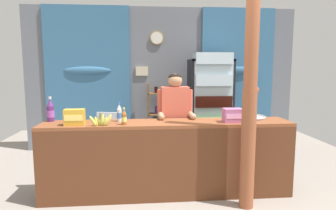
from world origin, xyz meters
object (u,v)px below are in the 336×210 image
at_px(stall_counter, 168,153).
at_px(bottle_shelf_rack, 160,116).
at_px(soda_bottle_grape_soda, 50,111).
at_px(soda_bottle_iced_tea, 124,117).
at_px(drink_fridge, 210,100).
at_px(timber_post, 250,94).
at_px(pastry_tray, 248,116).
at_px(snack_box_choco_powder, 74,117).
at_px(shopkeeper, 175,115).
at_px(snack_box_wafer, 233,115).
at_px(plastic_lawn_chair, 107,135).
at_px(soda_bottle_water, 119,113).
at_px(banana_bunch, 101,121).

xyz_separation_m(stall_counter, bottle_shelf_rack, (0.01, 2.01, 0.12)).
relative_size(bottle_shelf_rack, soda_bottle_grape_soda, 4.26).
distance_m(soda_bottle_grape_soda, soda_bottle_iced_tea, 0.97).
bearing_deg(drink_fridge, timber_post, -91.63).
height_order(soda_bottle_iced_tea, pastry_tray, soda_bottle_iced_tea).
relative_size(snack_box_choco_powder, pastry_tray, 0.51).
bearing_deg(pastry_tray, shopkeeper, 167.28).
bearing_deg(shopkeeper, snack_box_wafer, -35.93).
bearing_deg(stall_counter, soda_bottle_iced_tea, -177.11).
xyz_separation_m(plastic_lawn_chair, snack_box_choco_powder, (-0.19, -1.34, 0.54)).
height_order(soda_bottle_grape_soda, snack_box_wafer, soda_bottle_grape_soda).
bearing_deg(soda_bottle_water, snack_box_wafer, -6.98).
bearing_deg(plastic_lawn_chair, soda_bottle_iced_tea, -74.48).
bearing_deg(pastry_tray, timber_post, -110.11).
height_order(plastic_lawn_chair, soda_bottle_water, soda_bottle_water).
distance_m(shopkeeper, snack_box_choco_powder, 1.34).
bearing_deg(stall_counter, soda_bottle_grape_soda, 169.48).
bearing_deg(soda_bottle_iced_tea, banana_bunch, -169.88).
height_order(shopkeeper, soda_bottle_water, shopkeeper).
height_order(drink_fridge, snack_box_choco_powder, drink_fridge).
relative_size(shopkeeper, soda_bottle_water, 6.26).
bearing_deg(shopkeeper, snack_box_choco_powder, -157.88).
bearing_deg(soda_bottle_water, soda_bottle_grape_soda, 174.44).
bearing_deg(stall_counter, drink_fridge, 62.13).
height_order(shopkeeper, snack_box_choco_powder, shopkeeper).
xyz_separation_m(stall_counter, banana_bunch, (-0.79, -0.07, 0.43)).
relative_size(stall_counter, pastry_tray, 6.88).
height_order(drink_fridge, pastry_tray, drink_fridge).
bearing_deg(plastic_lawn_chair, snack_box_choco_powder, -98.27).
height_order(timber_post, soda_bottle_iced_tea, timber_post).
relative_size(bottle_shelf_rack, soda_bottle_iced_tea, 6.47).
relative_size(plastic_lawn_chair, soda_bottle_water, 3.52).
bearing_deg(drink_fridge, soda_bottle_water, -134.11).
height_order(soda_bottle_water, soda_bottle_iced_tea, soda_bottle_water).
xyz_separation_m(plastic_lawn_chair, snack_box_wafer, (1.70, -1.32, 0.53)).
relative_size(bottle_shelf_rack, plastic_lawn_chair, 1.54).
xyz_separation_m(drink_fridge, soda_bottle_iced_tea, (-1.46, -1.80, 0.00)).
bearing_deg(timber_post, soda_bottle_iced_tea, 168.34).
distance_m(shopkeeper, snack_box_wafer, 0.82).
relative_size(drink_fridge, soda_bottle_grape_soda, 6.02).
bearing_deg(soda_bottle_iced_tea, shopkeeper, 38.18).
xyz_separation_m(timber_post, soda_bottle_iced_tea, (-1.40, 0.29, -0.29)).
bearing_deg(soda_bottle_grape_soda, shopkeeper, 8.06).
height_order(timber_post, snack_box_choco_powder, timber_post).
bearing_deg(snack_box_choco_powder, drink_fridge, 41.12).
relative_size(plastic_lawn_chair, snack_box_wafer, 3.69).
bearing_deg(soda_bottle_iced_tea, stall_counter, 2.89).
bearing_deg(timber_post, soda_bottle_grape_soda, 165.88).
bearing_deg(snack_box_wafer, soda_bottle_water, 173.02).
bearing_deg(snack_box_choco_powder, stall_counter, 0.37).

